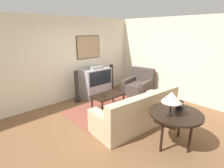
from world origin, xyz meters
TOP-DOWN VIEW (x-y plane):
  - ground_plane at (0.00, 0.00)m, footprint 12.00×12.00m
  - wall_back at (0.01, 2.13)m, footprint 12.00×0.10m
  - wall_right at (2.63, 0.00)m, footprint 0.06×12.00m
  - area_rug at (0.34, 0.64)m, footprint 2.46×1.49m
  - tv at (0.74, 1.74)m, footprint 1.03×0.61m
  - couch at (0.22, -0.57)m, footprint 2.30×1.06m
  - armchair at (2.01, 0.82)m, footprint 1.09×1.03m
  - coffee_table at (0.35, 0.65)m, footprint 0.96×0.56m
  - console_table at (0.13, -1.58)m, footprint 1.03×1.03m
  - table_lamp at (-0.05, -1.54)m, footprint 0.37×0.37m
  - mantel_clock at (0.32, -1.54)m, footprint 0.15×0.10m
  - remote at (0.16, 0.63)m, footprint 0.10×0.17m
  - speaker_tower_left at (-0.04, 1.74)m, footprint 0.23×0.23m
  - speaker_tower_right at (1.51, 1.74)m, footprint 0.23×0.23m

SIDE VIEW (x-z plane):
  - ground_plane at x=0.00m, z-range 0.00..0.00m
  - area_rug at x=0.34m, z-range 0.00..0.01m
  - armchair at x=2.01m, z-range -0.17..0.76m
  - couch at x=0.22m, z-range -0.13..0.75m
  - coffee_table at x=0.35m, z-range 0.17..0.62m
  - remote at x=0.16m, z-range 0.44..0.46m
  - speaker_tower_left at x=-0.04m, z-range -0.03..1.01m
  - speaker_tower_right at x=1.51m, z-range -0.03..1.01m
  - tv at x=0.74m, z-range -0.03..1.06m
  - console_table at x=0.13m, z-range 0.30..1.03m
  - mantel_clock at x=0.32m, z-range 0.73..0.91m
  - table_lamp at x=-0.05m, z-range 0.86..1.32m
  - wall_right at x=2.63m, z-range 0.00..2.70m
  - wall_back at x=0.01m, z-range 0.01..2.71m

